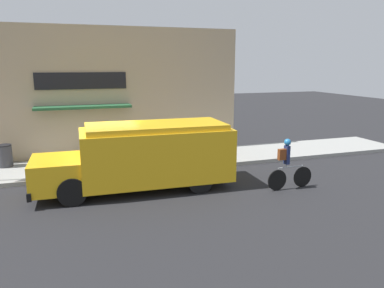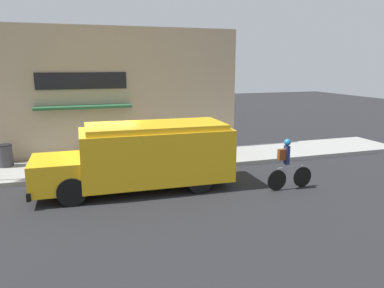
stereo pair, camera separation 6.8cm
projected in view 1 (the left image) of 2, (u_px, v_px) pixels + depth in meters
ground_plane at (102, 179)px, 13.60m from camera, size 70.00×70.00×0.00m
sidewalk at (99, 166)px, 14.92m from camera, size 28.00×2.89×0.16m
storefront at (91, 94)px, 15.89m from camera, size 13.25×1.02×5.66m
school_bus at (144, 156)px, 12.27m from camera, size 6.42×2.71×2.18m
cyclist at (288, 165)px, 12.32m from camera, size 1.71×0.22×1.71m
trash_bin at (5, 156)px, 14.52m from camera, size 0.57×0.57×0.87m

